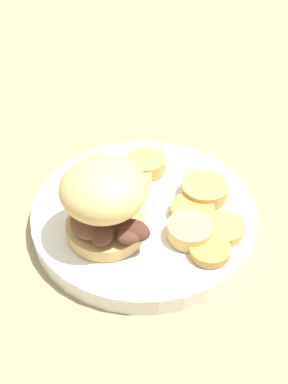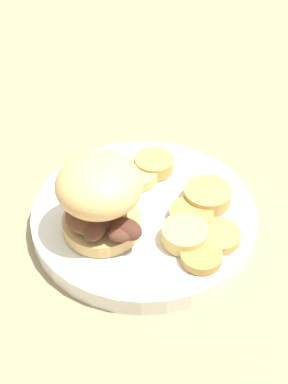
# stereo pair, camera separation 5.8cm
# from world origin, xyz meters

# --- Properties ---
(ground_plane) EXTENTS (4.00, 4.00, 0.00)m
(ground_plane) POSITION_xyz_m (0.00, 0.00, 0.00)
(ground_plane) COLOR #937F5B
(dinner_plate) EXTENTS (0.25, 0.25, 0.02)m
(dinner_plate) POSITION_xyz_m (0.00, 0.00, 0.01)
(dinner_plate) COLOR white
(dinner_plate) RESTS_ON ground_plane
(sandwich) EXTENTS (0.09, 0.11, 0.09)m
(sandwich) POSITION_xyz_m (-0.05, -0.02, 0.07)
(sandwich) COLOR tan
(sandwich) RESTS_ON dinner_plate
(potato_round_0) EXTENTS (0.04, 0.04, 0.01)m
(potato_round_0) POSITION_xyz_m (0.04, -0.08, 0.03)
(potato_round_0) COLOR #BC8942
(potato_round_0) RESTS_ON dinner_plate
(potato_round_1) EXTENTS (0.05, 0.05, 0.02)m
(potato_round_1) POSITION_xyz_m (0.02, 0.07, 0.03)
(potato_round_1) COLOR tan
(potato_round_1) RESTS_ON dinner_plate
(potato_round_2) EXTENTS (0.05, 0.05, 0.01)m
(potato_round_2) POSITION_xyz_m (0.05, -0.02, 0.03)
(potato_round_2) COLOR #BC8942
(potato_round_2) RESTS_ON dinner_plate
(potato_round_3) EXTENTS (0.04, 0.04, 0.01)m
(potato_round_3) POSITION_xyz_m (-0.03, 0.08, 0.03)
(potato_round_3) COLOR #DBB766
(potato_round_3) RESTS_ON dinner_plate
(potato_round_4) EXTENTS (0.05, 0.05, 0.02)m
(potato_round_4) POSITION_xyz_m (0.07, -0.00, 0.03)
(potato_round_4) COLOR tan
(potato_round_4) RESTS_ON dinner_plate
(potato_round_5) EXTENTS (0.05, 0.05, 0.01)m
(potato_round_5) POSITION_xyz_m (-0.00, 0.05, 0.03)
(potato_round_5) COLOR #DBB766
(potato_round_5) RESTS_ON dinner_plate
(potato_round_6) EXTENTS (0.05, 0.05, 0.02)m
(potato_round_6) POSITION_xyz_m (0.03, -0.05, 0.03)
(potato_round_6) COLOR #DBB766
(potato_round_6) RESTS_ON dinner_plate
(potato_round_7) EXTENTS (0.05, 0.05, 0.01)m
(potato_round_7) POSITION_xyz_m (0.07, -0.06, 0.03)
(potato_round_7) COLOR tan
(potato_round_7) RESTS_ON dinner_plate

